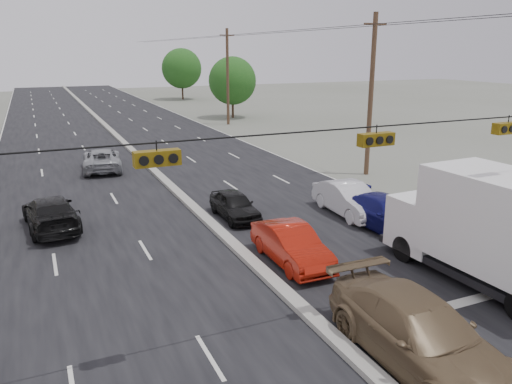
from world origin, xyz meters
The scene contains 16 objects.
ground centered at (0.00, 0.00, 0.00)m, with size 200.00×200.00×0.00m, color #606356.
road_surface centered at (0.00, 30.00, 0.00)m, with size 20.00×160.00×0.02m, color black.
center_median centered at (0.00, 30.00, 0.10)m, with size 0.50×160.00×0.20m, color gray.
utility_pole_right_b centered at (12.50, 15.00, 5.11)m, with size 1.60×0.30×10.00m.
utility_pole_right_c centered at (12.50, 40.00, 5.11)m, with size 1.60×0.30×10.00m.
traffic_signals centered at (1.40, 0.00, 5.49)m, with size 25.00×0.30×0.54m.
tree_right_mid centered at (15.00, 45.00, 4.34)m, with size 5.60×5.60×7.14m.
tree_right_far centered at (16.00, 70.00, 4.96)m, with size 6.40×6.40×8.16m.
box_truck centered at (6.71, 0.26, 2.02)m, with size 2.99×7.85×3.94m.
tan_sedan centered at (1.40, -2.39, 0.86)m, with size 2.41×5.92×1.72m, color brown.
red_sedan centered at (1.40, 4.50, 0.72)m, with size 1.53×4.39×1.45m, color #9F1709.
queue_car_a centered at (1.40, 10.26, 0.65)m, with size 1.53×3.80×1.29m, color black.
queue_car_b centered at (6.70, 8.48, 0.78)m, with size 1.65×4.72×1.55m, color silver.
queue_car_d centered at (7.00, 5.97, 0.74)m, with size 2.07×5.09×1.48m, color #111259.
oncoming_near centered at (-6.70, 12.25, 0.74)m, with size 2.07×5.10×1.48m, color black.
oncoming_far centered at (-3.03, 23.19, 0.72)m, with size 2.40×5.21×1.45m, color #919397.
Camera 1 is at (-6.94, -10.90, 7.78)m, focal length 35.00 mm.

